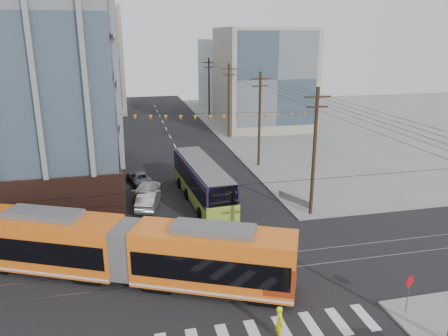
{
  "coord_description": "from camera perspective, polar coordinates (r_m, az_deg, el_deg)",
  "views": [
    {
      "loc": [
        -6.68,
        -21.32,
        15.0
      ],
      "look_at": [
        1.05,
        11.98,
        4.48
      ],
      "focal_mm": 35.0,
      "sensor_mm": 36.0,
      "label": 1
    }
  ],
  "objects": [
    {
      "name": "bg_bldg_nw_far",
      "position": [
        93.74,
        -18.02,
        13.24
      ],
      "size": [
        16.0,
        18.0,
        20.0
      ],
      "primitive_type": "cube",
      "color": "gray",
      "rests_on": "ground"
    },
    {
      "name": "city_bus",
      "position": [
        40.77,
        -2.82,
        -1.73
      ],
      "size": [
        3.84,
        13.25,
        3.7
      ],
      "primitive_type": null,
      "rotation": [
        0.0,
        0.0,
        0.08
      ],
      "color": "#1F1336",
      "rests_on": "ground"
    },
    {
      "name": "bg_bldg_ne_near",
      "position": [
        73.27,
        5.13,
        11.56
      ],
      "size": [
        14.0,
        14.0,
        16.0
      ],
      "primitive_type": "cube",
      "color": "gray",
      "rests_on": "ground"
    },
    {
      "name": "ground",
      "position": [
        26.91,
        3.75,
        -16.81
      ],
      "size": [
        160.0,
        160.0,
        0.0
      ],
      "primitive_type": "plane",
      "color": "slate"
    },
    {
      "name": "parked_car_silver",
      "position": [
        39.83,
        -9.86,
        -4.08
      ],
      "size": [
        2.69,
        4.97,
        1.55
      ],
      "primitive_type": "imported",
      "rotation": [
        0.0,
        0.0,
        2.91
      ],
      "color": "#B2B7BC",
      "rests_on": "ground"
    },
    {
      "name": "streetcar",
      "position": [
        28.46,
        -12.53,
        -10.46
      ],
      "size": [
        20.29,
        11.51,
        4.05
      ],
      "primitive_type": null,
      "rotation": [
        0.0,
        0.0,
        -0.43
      ],
      "color": "orange",
      "rests_on": "ground"
    },
    {
      "name": "parked_car_white",
      "position": [
        42.88,
        -9.96,
        -2.66
      ],
      "size": [
        3.41,
        5.12,
        1.38
      ],
      "primitive_type": "imported",
      "rotation": [
        0.0,
        0.0,
        2.8
      ],
      "color": "#B3ACAD",
      "rests_on": "ground"
    },
    {
      "name": "bg_bldg_ne_far",
      "position": [
        93.01,
        2.43,
        12.15
      ],
      "size": [
        16.0,
        16.0,
        14.0
      ],
      "primitive_type": "cube",
      "color": "#8C99A5",
      "rests_on": "ground"
    },
    {
      "name": "bg_bldg_nw_near",
      "position": [
        74.29,
        -21.44,
        11.32
      ],
      "size": [
        18.0,
        16.0,
        18.0
      ],
      "primitive_type": "cube",
      "color": "#8C99A5",
      "rests_on": "ground"
    },
    {
      "name": "jersey_barrier",
      "position": [
        40.93,
        9.36,
        -4.05
      ],
      "size": [
        2.42,
        3.87,
        0.77
      ],
      "primitive_type": "cube",
      "rotation": [
        0.0,
        0.0,
        0.44
      ],
      "color": "gray",
      "rests_on": "ground"
    },
    {
      "name": "utility_pole_far",
      "position": [
        79.37,
        -1.97,
        10.22
      ],
      "size": [
        0.3,
        0.3,
        11.0
      ],
      "primitive_type": "cylinder",
      "color": "black",
      "rests_on": "ground"
    },
    {
      "name": "stop_sign",
      "position": [
        27.12,
        22.86,
        -15.2
      ],
      "size": [
        0.85,
        0.85,
        2.22
      ],
      "primitive_type": null,
      "rotation": [
        0.0,
        0.0,
        0.32
      ],
      "color": "#B7040D",
      "rests_on": "ground"
    },
    {
      "name": "parked_car_grey",
      "position": [
        46.7,
        -11.05,
        -1.19
      ],
      "size": [
        2.75,
        4.56,
        1.18
      ],
      "primitive_type": "imported",
      "rotation": [
        0.0,
        0.0,
        3.34
      ],
      "color": "#4D505C",
      "rests_on": "ground"
    },
    {
      "name": "pedestrian",
      "position": [
        23.8,
        7.29,
        -19.35
      ],
      "size": [
        0.53,
        0.72,
        1.82
      ],
      "primitive_type": "imported",
      "rotation": [
        0.0,
        0.0,
        1.42
      ],
      "color": "#F2FF0D",
      "rests_on": "ground"
    }
  ]
}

